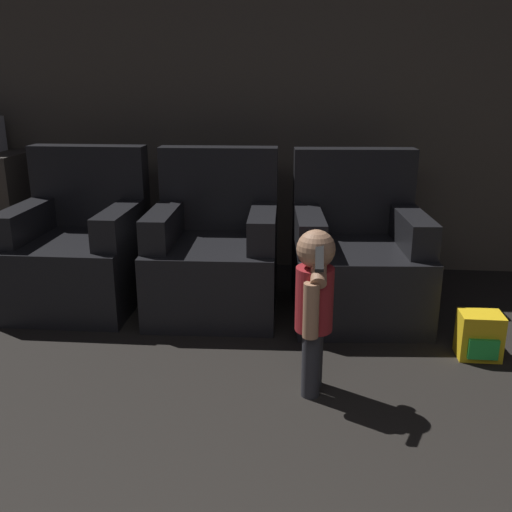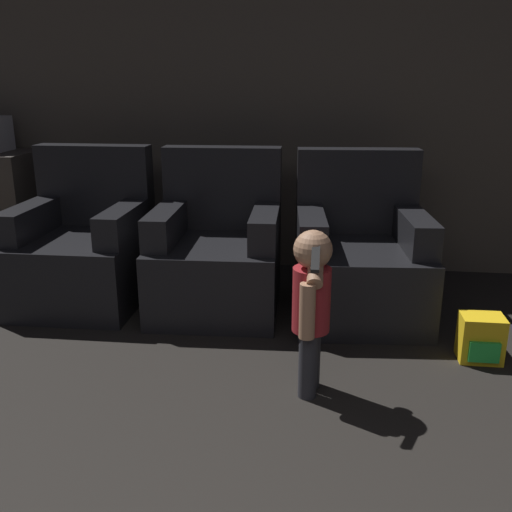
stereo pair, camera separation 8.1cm
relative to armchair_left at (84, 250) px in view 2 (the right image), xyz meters
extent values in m
cube|color=#51493F|center=(1.32, 0.93, 0.95)|extent=(8.40, 0.05, 2.60)
cube|color=black|center=(0.00, -0.06, -0.12)|extent=(0.79, 0.85, 0.46)
cube|color=black|center=(0.00, 0.29, 0.38)|extent=(0.78, 0.17, 0.54)
cube|color=black|center=(-0.31, -0.06, 0.21)|extent=(0.17, 0.69, 0.20)
cube|color=black|center=(0.31, -0.05, 0.21)|extent=(0.17, 0.69, 0.20)
cube|color=black|center=(0.90, -0.06, -0.12)|extent=(0.82, 0.88, 0.46)
cube|color=black|center=(0.89, 0.29, 0.38)|extent=(0.79, 0.19, 0.54)
cube|color=black|center=(0.59, -0.07, 0.21)|extent=(0.19, 0.69, 0.20)
cube|color=black|center=(1.21, -0.04, 0.21)|extent=(0.19, 0.69, 0.20)
cube|color=black|center=(1.80, -0.06, -0.12)|extent=(0.84, 0.91, 0.46)
cube|color=black|center=(1.78, 0.29, 0.38)|extent=(0.79, 0.22, 0.54)
cube|color=black|center=(1.50, -0.08, 0.21)|extent=(0.21, 0.70, 0.20)
cube|color=black|center=(2.11, -0.03, 0.21)|extent=(0.21, 0.70, 0.20)
cylinder|color=#28282D|center=(1.54, -0.97, -0.19)|extent=(0.09, 0.09, 0.32)
cylinder|color=#28282D|center=(1.52, -1.06, -0.19)|extent=(0.09, 0.09, 0.32)
cylinder|color=maroon|center=(1.53, -1.02, 0.12)|extent=(0.17, 0.17, 0.30)
sphere|color=#A37556|center=(1.53, -1.02, 0.36)|extent=(0.17, 0.17, 0.17)
cylinder|color=#A37556|center=(1.51, -1.12, 0.11)|extent=(0.07, 0.07, 0.25)
cylinder|color=#A37556|center=(1.54, -1.02, 0.30)|extent=(0.07, 0.26, 0.19)
cube|color=black|center=(1.54, -1.13, 0.36)|extent=(0.04, 0.16, 0.10)
cube|color=yellow|center=(2.41, -0.58, -0.22)|extent=(0.22, 0.16, 0.25)
cube|color=green|center=(2.41, -0.68, -0.26)|extent=(0.15, 0.02, 0.11)
camera|label=1|loc=(1.49, -3.45, 1.08)|focal=40.00mm
camera|label=2|loc=(1.58, -3.44, 1.08)|focal=40.00mm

